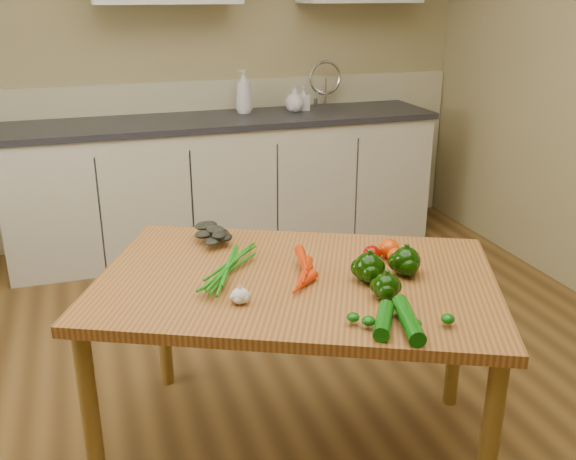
% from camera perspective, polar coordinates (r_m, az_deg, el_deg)
% --- Properties ---
extents(room, '(4.04, 5.04, 2.64)m').
position_cam_1_polar(room, '(2.26, 0.13, 9.44)').
color(room, brown).
rests_on(room, ground).
extents(counter_run, '(2.84, 0.64, 1.14)m').
position_cam_1_polar(counter_run, '(4.39, -5.44, 4.29)').
color(counter_run, '#BDB79E').
rests_on(counter_run, ground).
extents(table, '(1.63, 1.39, 0.74)m').
position_cam_1_polar(table, '(2.29, 0.75, -6.04)').
color(table, '#A3652F').
rests_on(table, ground).
extents(soap_bottle_a, '(0.15, 0.15, 0.29)m').
position_cam_1_polar(soap_bottle_a, '(4.41, -3.94, 12.20)').
color(soap_bottle_a, silver).
rests_on(soap_bottle_a, counter_run).
extents(soap_bottle_b, '(0.08, 0.08, 0.17)m').
position_cam_1_polar(soap_bottle_b, '(4.51, 1.37, 11.64)').
color(soap_bottle_b, silver).
rests_on(soap_bottle_b, counter_run).
extents(soap_bottle_c, '(0.18, 0.18, 0.17)m').
position_cam_1_polar(soap_bottle_c, '(4.46, 0.60, 11.55)').
color(soap_bottle_c, silver).
rests_on(soap_bottle_c, counter_run).
extents(carrot_bunch, '(0.32, 0.29, 0.07)m').
position_cam_1_polar(carrot_bunch, '(2.24, -0.81, -3.40)').
color(carrot_bunch, red).
rests_on(carrot_bunch, table).
extents(leafy_greens, '(0.20, 0.18, 0.10)m').
position_cam_1_polar(leafy_greens, '(2.54, -6.77, -0.20)').
color(leafy_greens, black).
rests_on(leafy_greens, table).
extents(garlic_bulb, '(0.06, 0.06, 0.05)m').
position_cam_1_polar(garlic_bulb, '(2.06, -4.28, -5.87)').
color(garlic_bulb, silver).
rests_on(garlic_bulb, table).
extents(pepper_a, '(0.10, 0.10, 0.10)m').
position_cam_1_polar(pepper_a, '(2.21, 7.21, -3.37)').
color(pepper_a, black).
rests_on(pepper_a, table).
extents(pepper_b, '(0.10, 0.10, 0.10)m').
position_cam_1_polar(pepper_b, '(2.28, 10.43, -2.78)').
color(pepper_b, black).
rests_on(pepper_b, table).
extents(pepper_c, '(0.09, 0.09, 0.09)m').
position_cam_1_polar(pepper_c, '(2.10, 8.72, -5.00)').
color(pepper_c, black).
rests_on(pepper_c, table).
extents(tomato_a, '(0.07, 0.07, 0.06)m').
position_cam_1_polar(tomato_a, '(2.38, 7.47, -2.12)').
color(tomato_a, '#850702').
rests_on(tomato_a, table).
extents(tomato_b, '(0.08, 0.08, 0.07)m').
position_cam_1_polar(tomato_b, '(2.43, 8.98, -1.64)').
color(tomato_b, '#D13B05').
rests_on(tomato_b, table).
extents(tomato_c, '(0.07, 0.07, 0.06)m').
position_cam_1_polar(tomato_c, '(2.38, 9.61, -2.31)').
color(tomato_c, '#D13B05').
rests_on(tomato_c, table).
extents(zucchini_a, '(0.11, 0.24, 0.05)m').
position_cam_1_polar(zucchini_a, '(1.95, 10.64, -7.86)').
color(zucchini_a, '#084A07').
rests_on(zucchini_a, table).
extents(zucchini_b, '(0.14, 0.18, 0.05)m').
position_cam_1_polar(zucchini_b, '(1.94, 8.51, -7.96)').
color(zucchini_b, '#084A07').
rests_on(zucchini_b, table).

